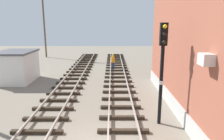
% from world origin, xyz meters
% --- Properties ---
extents(signal_mast, '(0.36, 0.40, 5.22)m').
position_xyz_m(signal_mast, '(3.26, 2.43, 3.28)').
color(signal_mast, black).
rests_on(signal_mast, ground).
extents(control_hut, '(3.00, 3.80, 2.76)m').
position_xyz_m(control_hut, '(-7.80, 10.63, 1.39)').
color(control_hut, silver).
rests_on(control_hut, ground).
extents(utility_pole_far, '(1.80, 0.24, 9.44)m').
position_xyz_m(utility_pole_far, '(-9.41, 24.18, 4.92)').
color(utility_pole_far, brown).
rests_on(utility_pole_far, ground).
extents(track_worker_foreground, '(0.40, 0.40, 1.87)m').
position_xyz_m(track_worker_foreground, '(0.89, 15.33, 0.93)').
color(track_worker_foreground, '#262D4C').
rests_on(track_worker_foreground, ground).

